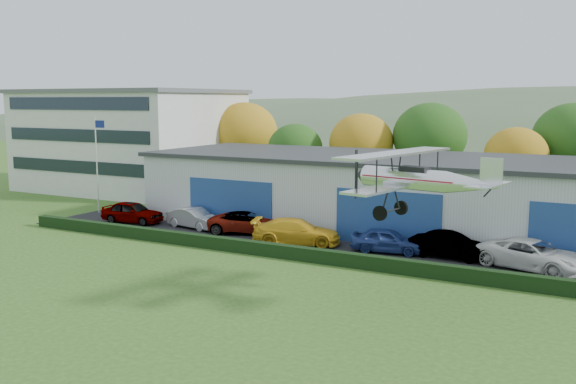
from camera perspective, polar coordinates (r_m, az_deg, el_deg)
The scene contains 16 objects.
ground at distance 25.90m, azimuth -19.56°, elevation -13.28°, with size 300.00×300.00×0.00m, color #2F5A1C.
apron at distance 41.02m, azimuth 5.79°, elevation -4.84°, with size 48.00×9.00×0.05m, color black.
hedge at distance 36.65m, azimuth 2.92°, elevation -5.80°, with size 46.00×0.60×0.80m, color black.
hangar at distance 46.35m, azimuth 11.43°, elevation -0.14°, with size 40.60×12.60×5.30m.
office_block at distance 68.87m, azimuth -13.98°, elevation 4.63°, with size 20.60×15.60×10.40m.
flagpole at distance 53.93m, azimuth -16.81°, elevation 3.11°, with size 1.05×0.10×8.00m.
tree_belt at distance 59.29m, azimuth 11.22°, elevation 4.54°, with size 75.70×13.22×10.12m.
distant_hills at distance 159.17m, azimuth 19.77°, elevation -0.29°, with size 430.00×196.00×56.00m.
car_0 at distance 49.54m, azimuth -13.87°, elevation -1.77°, with size 1.94×4.83×1.65m, color gray.
car_1 at distance 46.65m, azimuth -8.45°, elevation -2.33°, with size 1.56×4.49×1.48m, color silver.
car_2 at distance 44.44m, azimuth -3.73°, elevation -2.77°, with size 2.50×5.42×1.51m, color gray.
car_3 at distance 40.97m, azimuth 0.77°, elevation -3.60°, with size 2.31×5.68×1.65m, color gold.
car_4 at distance 39.26m, azimuth 8.96°, elevation -4.34°, with size 1.77×4.41×1.50m, color navy.
car_5 at distance 38.59m, azimuth 14.41°, elevation -4.69°, with size 1.64×4.69×1.55m, color gray.
car_6 at distance 37.46m, azimuth 21.20°, elevation -5.30°, with size 2.73×5.92×1.65m, color silver.
biplane at distance 28.79m, azimuth 11.50°, elevation 1.31°, with size 7.22×8.23×3.06m.
Camera 1 is at (18.13, -15.97, 9.31)m, focal length 39.41 mm.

